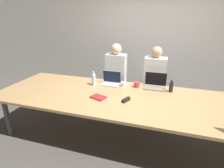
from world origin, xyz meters
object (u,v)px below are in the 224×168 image
cup_far_midleft (124,84)px  bottle_far_midleft (94,79)px  laptop_far_midleft (111,80)px  stapler (126,100)px  person_far_center (154,84)px  laptop_far_center (155,83)px  bottle_far_center (171,87)px  person_far_midleft (116,79)px  cup_far_center (137,85)px

cup_far_midleft → bottle_far_midleft: (-0.52, -0.11, 0.07)m
laptop_far_midleft → stapler: size_ratio=2.15×
person_far_center → stapler: person_far_center is taller
laptop_far_center → bottle_far_midleft: (-1.06, -0.22, 0.03)m
laptop_far_midleft → laptop_far_center: bearing=5.5°
bottle_far_center → bottle_far_midleft: size_ratio=0.80×
person_far_midleft → cup_far_center: bearing=-44.1°
cup_far_midleft → person_far_center: bearing=41.9°
laptop_far_center → cup_far_center: 0.32m
cup_far_center → person_far_center: bearing=57.6°
laptop_far_center → person_far_midleft: (-0.82, 0.42, -0.14)m
person_far_midleft → stapler: person_far_midleft is taller
person_far_center → stapler: 1.07m
cup_far_center → bottle_far_midleft: 0.77m
laptop_far_center → person_far_center: person_far_center is taller
cup_far_center → stapler: size_ratio=0.61×
cup_far_center → bottle_far_midleft: (-0.75, -0.13, 0.07)m
laptop_far_center → bottle_far_center: size_ratio=1.79×
laptop_far_center → laptop_far_midleft: bearing=-174.5°
cup_far_center → bottle_far_center: (0.57, -0.04, 0.04)m
laptop_far_center → stapler: laptop_far_center is taller
bottle_far_center → stapler: (-0.62, -0.56, -0.06)m
bottle_far_center → person_far_midleft: size_ratio=0.14×
cup_far_center → laptop_far_center: bearing=15.7°
bottle_far_midleft → person_far_midleft: bearing=69.9°
person_far_midleft → bottle_far_midleft: person_far_midleft is taller
person_far_center → bottle_far_center: bearing=-57.1°
stapler → person_far_center: bearing=97.4°
cup_far_center → person_far_midleft: size_ratio=0.07×
bottle_far_midleft → stapler: (0.70, -0.46, -0.08)m
laptop_far_center → cup_far_midleft: 0.55m
bottle_far_center → cup_far_midleft: size_ratio=2.29×
laptop_far_center → person_far_center: size_ratio=0.26×
laptop_far_center → cup_far_center: laptop_far_center is taller
laptop_far_midleft → cup_far_midleft: laptop_far_midleft is taller
laptop_far_midleft → cup_far_midleft: bearing=-8.2°
laptop_far_midleft → stapler: 0.74m
cup_far_center → bottle_far_center: 0.57m
bottle_far_center → person_far_center: bearing=122.9°
person_far_midleft → cup_far_midleft: person_far_midleft is taller
cup_far_midleft → laptop_far_center: bearing=11.5°
laptop_far_midleft → bottle_far_midleft: 0.32m
person_far_midleft → stapler: (0.47, -1.10, 0.09)m
laptop_far_midleft → stapler: (0.42, -0.60, -0.04)m
laptop_far_center → bottle_far_midleft: bearing=-168.3°
person_far_center → person_far_midleft: (-0.79, 0.08, 0.01)m
laptop_far_center → laptop_far_midleft: size_ratio=1.09×
cup_far_midleft → bottle_far_midleft: bearing=-168.0°
cup_far_midleft → bottle_far_center: bearing=-1.0°
bottle_far_center → person_far_midleft: person_far_midleft is taller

